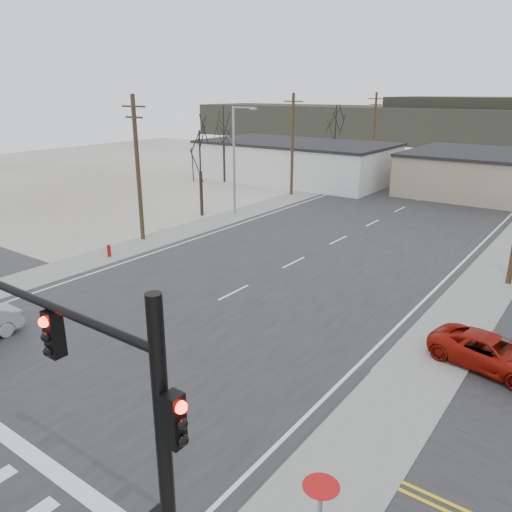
# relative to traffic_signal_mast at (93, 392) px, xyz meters

# --- Properties ---
(ground) EXTENTS (140.00, 140.00, 0.00)m
(ground) POSITION_rel_traffic_signal_mast_xyz_m (-7.89, 6.20, -4.67)
(ground) COLOR silver
(ground) RESTS_ON ground
(main_road) EXTENTS (18.00, 110.00, 0.05)m
(main_road) POSITION_rel_traffic_signal_mast_xyz_m (-7.89, 21.20, -4.65)
(main_road) COLOR black
(main_road) RESTS_ON ground
(cross_road) EXTENTS (90.00, 10.00, 0.04)m
(cross_road) POSITION_rel_traffic_signal_mast_xyz_m (-7.89, 6.20, -4.65)
(cross_road) COLOR black
(cross_road) RESTS_ON ground
(sidewalk_left) EXTENTS (3.00, 90.00, 0.06)m
(sidewalk_left) POSITION_rel_traffic_signal_mast_xyz_m (-18.49, 26.20, -4.64)
(sidewalk_left) COLOR gray
(sidewalk_left) RESTS_ON ground
(sidewalk_right) EXTENTS (3.00, 90.00, 0.06)m
(sidewalk_right) POSITION_rel_traffic_signal_mast_xyz_m (2.71, 26.20, -4.64)
(sidewalk_right) COLOR gray
(sidewalk_right) RESTS_ON ground
(traffic_signal_mast) EXTENTS (8.95, 0.43, 7.20)m
(traffic_signal_mast) POSITION_rel_traffic_signal_mast_xyz_m (0.00, 0.00, 0.00)
(traffic_signal_mast) COLOR black
(traffic_signal_mast) RESTS_ON ground
(fire_hydrant) EXTENTS (0.24, 0.24, 0.87)m
(fire_hydrant) POSITION_rel_traffic_signal_mast_xyz_m (-18.09, 14.20, -4.22)
(fire_hydrant) COLOR #A50C0C
(fire_hydrant) RESTS_ON ground
(yield_sign) EXTENTS (0.80, 0.80, 2.35)m
(yield_sign) POSITION_rel_traffic_signal_mast_xyz_m (3.61, 2.70, -2.61)
(yield_sign) COLOR gray
(yield_sign) RESTS_ON ground
(building_left_far) EXTENTS (22.30, 12.30, 4.50)m
(building_left_far) POSITION_rel_traffic_signal_mast_xyz_m (-23.89, 46.20, -2.42)
(building_left_far) COLOR silver
(building_left_far) RESTS_ON ground
(upole_left_b) EXTENTS (2.20, 0.30, 10.00)m
(upole_left_b) POSITION_rel_traffic_signal_mast_xyz_m (-19.39, 18.20, 0.55)
(upole_left_b) COLOR #483921
(upole_left_b) RESTS_ON ground
(upole_left_c) EXTENTS (2.20, 0.30, 10.00)m
(upole_left_c) POSITION_rel_traffic_signal_mast_xyz_m (-19.39, 38.20, 0.55)
(upole_left_c) COLOR #483921
(upole_left_c) RESTS_ON ground
(upole_left_d) EXTENTS (2.20, 0.30, 10.00)m
(upole_left_d) POSITION_rel_traffic_signal_mast_xyz_m (-19.39, 58.20, 0.55)
(upole_left_d) COLOR #483921
(upole_left_d) RESTS_ON ground
(streetlight_main) EXTENTS (2.40, 0.25, 9.00)m
(streetlight_main) POSITION_rel_traffic_signal_mast_xyz_m (-18.69, 28.20, 0.41)
(streetlight_main) COLOR gray
(streetlight_main) RESTS_ON ground
(tree_left_near) EXTENTS (3.30, 3.30, 7.35)m
(tree_left_near) POSITION_rel_traffic_signal_mast_xyz_m (-20.89, 26.20, 0.55)
(tree_left_near) COLOR #2C221A
(tree_left_near) RESTS_ON ground
(tree_left_far) EXTENTS (3.96, 3.96, 8.82)m
(tree_left_far) POSITION_rel_traffic_signal_mast_xyz_m (-21.89, 52.20, 1.61)
(tree_left_far) COLOR #2C221A
(tree_left_far) RESTS_ON ground
(tree_left_mid) EXTENTS (3.96, 3.96, 8.82)m
(tree_left_mid) POSITION_rel_traffic_signal_mast_xyz_m (-29.89, 40.20, 1.61)
(tree_left_mid) COLOR #2C221A
(tree_left_mid) RESTS_ON ground
(hill_left) EXTENTS (70.00, 18.00, 7.00)m
(hill_left) POSITION_rel_traffic_signal_mast_xyz_m (-42.89, 98.20, -1.17)
(hill_left) COLOR #333026
(hill_left) RESTS_ON ground
(car_far_a) EXTENTS (3.48, 6.19, 1.70)m
(car_far_a) POSITION_rel_traffic_signal_mast_xyz_m (-3.14, 57.08, -3.78)
(car_far_a) COLOR black
(car_far_a) RESTS_ON main_road
(car_far_b) EXTENTS (1.74, 4.16, 1.41)m
(car_far_b) POSITION_rel_traffic_signal_mast_xyz_m (-9.56, 61.64, -3.93)
(car_far_b) COLOR black
(car_far_b) RESTS_ON main_road
(car_parked_red) EXTENTS (4.89, 2.95, 1.27)m
(car_parked_red) POSITION_rel_traffic_signal_mast_xyz_m (4.77, 14.10, -4.00)
(car_parked_red) COLOR #921107
(car_parked_red) RESTS_ON parking_lot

